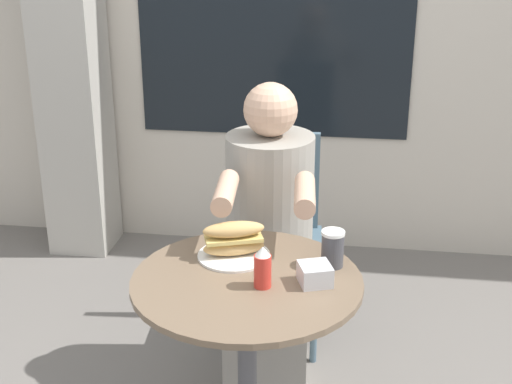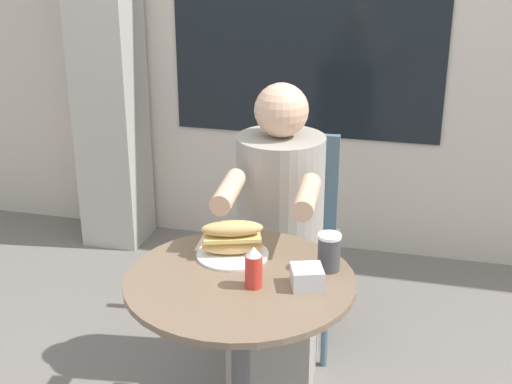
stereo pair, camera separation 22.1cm
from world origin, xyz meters
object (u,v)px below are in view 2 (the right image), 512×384
object	(u,v)px
cafe_table	(240,332)
sandwich_on_plate	(232,241)
drink_cup	(329,252)
seated_diner	(278,258)
diner_chair	(293,219)
condiment_bottle	(254,268)

from	to	relation	value
cafe_table	sandwich_on_plate	size ratio (longest dim) A/B	3.06
sandwich_on_plate	drink_cup	xyz separation A→B (m)	(0.31, -0.02, 0.01)
cafe_table	seated_diner	xyz separation A→B (m)	(-0.00, 0.52, -0.00)
cafe_table	drink_cup	world-z (taller)	drink_cup
diner_chair	sandwich_on_plate	bearing A→B (deg)	81.61
sandwich_on_plate	condiment_bottle	world-z (taller)	condiment_bottle
diner_chair	condiment_bottle	size ratio (longest dim) A/B	6.82
cafe_table	condiment_bottle	size ratio (longest dim) A/B	5.51
seated_diner	drink_cup	bearing A→B (deg)	117.13
drink_cup	diner_chair	bearing A→B (deg)	108.85
drink_cup	condiment_bottle	distance (m)	0.25
seated_diner	drink_cup	xyz separation A→B (m)	(0.25, -0.40, 0.25)
cafe_table	condiment_bottle	bearing A→B (deg)	-37.40
seated_diner	sandwich_on_plate	bearing A→B (deg)	76.59
sandwich_on_plate	drink_cup	size ratio (longest dim) A/B	1.97
diner_chair	condiment_bottle	bearing A→B (deg)	89.64
cafe_table	drink_cup	size ratio (longest dim) A/B	6.04
drink_cup	condiment_bottle	size ratio (longest dim) A/B	0.91
cafe_table	seated_diner	bearing A→B (deg)	90.01
sandwich_on_plate	condiment_bottle	distance (m)	0.21
cafe_table	sandwich_on_plate	distance (m)	0.28
cafe_table	condiment_bottle	distance (m)	0.26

